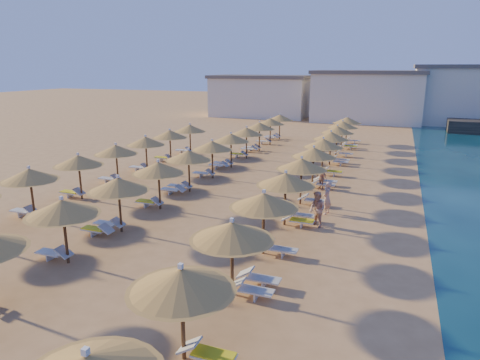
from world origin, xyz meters
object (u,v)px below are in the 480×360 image
at_px(parasol_row_east, 308,159).
at_px(beachgoer_c, 321,178).
at_px(beachgoer_b, 317,209).
at_px(beachgoer_a, 327,198).
at_px(parasol_row_west, 201,151).

bearing_deg(parasol_row_east, beachgoer_c, 70.06).
distance_m(parasol_row_east, beachgoer_c, 2.38).
height_order(beachgoer_b, beachgoer_a, beachgoer_a).
xyz_separation_m(parasol_row_east, beachgoer_b, (1.58, -5.21, -1.45)).
bearing_deg(beachgoer_a, parasol_row_west, -97.81).
bearing_deg(beachgoer_c, beachgoer_a, -41.71).
bearing_deg(parasol_row_west, parasol_row_east, 0.00).
bearing_deg(beachgoer_a, beachgoer_b, 7.13).
relative_size(parasol_row_west, beachgoer_b, 23.83).
relative_size(parasol_row_east, beachgoer_b, 23.83).
height_order(parasol_row_east, beachgoer_a, parasol_row_east).
distance_m(parasol_row_west, beachgoer_a, 9.61).
bearing_deg(beachgoer_b, beachgoer_a, 126.42).
relative_size(beachgoer_a, beachgoer_c, 1.19).
bearing_deg(beachgoer_a, parasol_row_east, -139.58).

